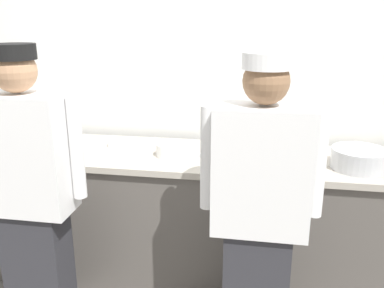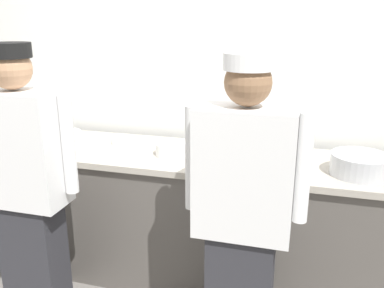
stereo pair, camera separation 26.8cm
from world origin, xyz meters
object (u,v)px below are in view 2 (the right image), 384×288
(plate_stack_rear, at_px, (64,136))
(mixing_bowl_steel, at_px, (360,165))
(plate_stack_front, at_px, (170,149))
(ramekin_yellow_sauce, at_px, (119,141))
(deli_cup, at_px, (297,151))
(ramekin_orange_sauce, at_px, (29,142))
(chef_center, at_px, (243,215))
(chef_near_left, at_px, (26,186))
(ramekin_red_sauce, at_px, (77,147))
(sheet_tray, at_px, (238,155))

(plate_stack_rear, xyz_separation_m, mixing_bowl_steel, (1.97, -0.13, 0.02))
(plate_stack_front, relative_size, ramekin_yellow_sauce, 2.11)
(mixing_bowl_steel, relative_size, deli_cup, 3.31)
(ramekin_orange_sauce, height_order, ramekin_yellow_sauce, ramekin_yellow_sauce)
(chef_center, xyz_separation_m, ramekin_orange_sauce, (-1.59, 0.56, 0.07))
(chef_center, bearing_deg, ramekin_yellow_sauce, 143.02)
(chef_near_left, bearing_deg, ramekin_orange_sauce, 124.82)
(ramekin_red_sauce, height_order, ramekin_yellow_sauce, ramekin_yellow_sauce)
(ramekin_orange_sauce, height_order, deli_cup, deli_cup)
(sheet_tray, xyz_separation_m, ramekin_yellow_sauce, (-0.85, 0.04, 0.01))
(plate_stack_front, distance_m, deli_cup, 0.80)
(ramekin_orange_sauce, bearing_deg, plate_stack_front, 3.70)
(sheet_tray, bearing_deg, ramekin_red_sauce, -171.66)
(plate_stack_front, distance_m, plate_stack_rear, 0.84)
(plate_stack_front, relative_size, ramekin_red_sauce, 2.16)
(plate_stack_front, relative_size, ramekin_orange_sauce, 1.94)
(sheet_tray, relative_size, ramekin_orange_sauce, 4.25)
(ramekin_red_sauce, bearing_deg, sheet_tray, 8.34)
(ramekin_yellow_sauce, relative_size, deli_cup, 0.97)
(chef_near_left, relative_size, ramekin_orange_sauce, 15.87)
(deli_cup, bearing_deg, plate_stack_front, -169.03)
(plate_stack_front, bearing_deg, chef_center, -47.45)
(chef_center, bearing_deg, ramekin_orange_sauce, 160.71)
(plate_stack_rear, xyz_separation_m, sheet_tray, (1.26, -0.00, -0.02))
(mixing_bowl_steel, height_order, ramekin_orange_sauce, mixing_bowl_steel)
(chef_center, height_order, ramekin_orange_sauce, chef_center)
(ramekin_orange_sauce, relative_size, ramekin_yellow_sauce, 1.09)
(chef_center, relative_size, deli_cup, 16.55)
(plate_stack_rear, bearing_deg, ramekin_red_sauce, -38.87)
(sheet_tray, relative_size, ramekin_yellow_sauce, 4.62)
(chef_near_left, relative_size, ramekin_red_sauce, 17.66)
(chef_near_left, distance_m, plate_stack_front, 0.89)
(chef_near_left, height_order, ramekin_yellow_sauce, chef_near_left)
(sheet_tray, relative_size, deli_cup, 4.50)
(chef_near_left, xyz_separation_m, plate_stack_rear, (-0.22, 0.73, 0.07))
(ramekin_yellow_sauce, bearing_deg, deli_cup, 1.03)
(plate_stack_front, distance_m, sheet_tray, 0.43)
(deli_cup, bearing_deg, chef_center, -105.69)
(sheet_tray, bearing_deg, deli_cup, 9.69)
(sheet_tray, bearing_deg, chef_near_left, -145.07)
(mixing_bowl_steel, distance_m, ramekin_orange_sauce, 2.15)
(plate_stack_front, distance_m, ramekin_red_sauce, 0.64)
(plate_stack_rear, xyz_separation_m, ramekin_yellow_sauce, (0.41, 0.04, -0.01))
(plate_stack_front, height_order, deli_cup, deli_cup)
(chef_center, xyz_separation_m, ramekin_red_sauce, (-1.21, 0.56, 0.07))
(sheet_tray, xyz_separation_m, deli_cup, (0.36, 0.06, 0.04))
(ramekin_orange_sauce, bearing_deg, chef_near_left, -55.18)
(chef_near_left, bearing_deg, plate_stack_rear, 106.58)
(plate_stack_rear, relative_size, sheet_tray, 0.54)
(plate_stack_rear, distance_m, ramekin_orange_sauce, 0.24)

